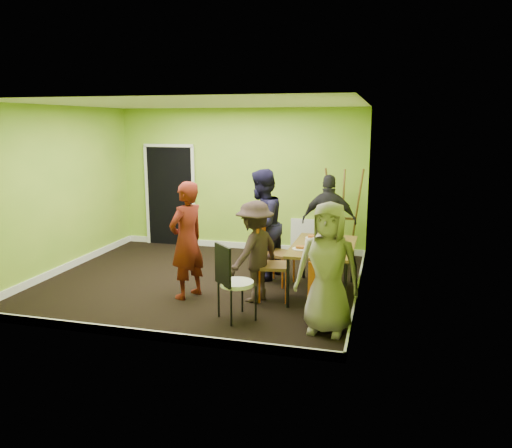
{
  "coord_description": "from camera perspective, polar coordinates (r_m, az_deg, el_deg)",
  "views": [
    {
      "loc": [
        2.82,
        -7.24,
        2.52
      ],
      "look_at": [
        0.92,
        0.0,
        0.99
      ],
      "focal_mm": 35.0,
      "sensor_mm": 36.0,
      "label": 1
    }
  ],
  "objects": [
    {
      "name": "ground",
      "position": [
        8.17,
        -6.3,
        -6.51
      ],
      "size": [
        5.0,
        5.0,
        0.0
      ],
      "primitive_type": "plane",
      "color": "black",
      "rests_on": "ground"
    },
    {
      "name": "room_walls",
      "position": [
        7.97,
        -6.51,
        0.37
      ],
      "size": [
        5.04,
        4.54,
        2.82
      ],
      "color": "#7FB32E",
      "rests_on": "ground"
    },
    {
      "name": "dining_table",
      "position": [
        7.41,
        7.68,
        -2.83
      ],
      "size": [
        0.9,
        1.5,
        0.75
      ],
      "color": "black",
      "rests_on": "ground"
    },
    {
      "name": "chair_left_far",
      "position": [
        7.91,
        2.01,
        -2.56
      ],
      "size": [
        0.55,
        0.55,
        1.06
      ],
      "rotation": [
        0.0,
        0.0,
        -1.88
      ],
      "color": "#CD5213",
      "rests_on": "ground"
    },
    {
      "name": "chair_left_near",
      "position": [
        7.17,
        1.33,
        -3.95
      ],
      "size": [
        0.51,
        0.51,
        1.08
      ],
      "rotation": [
        0.0,
        0.0,
        -1.42
      ],
      "color": "#CD5213",
      "rests_on": "ground"
    },
    {
      "name": "chair_back_end",
      "position": [
        8.79,
        8.16,
        -0.8
      ],
      "size": [
        0.42,
        0.49,
        0.93
      ],
      "rotation": [
        0.0,
        0.0,
        3.03
      ],
      "color": "#CD5213",
      "rests_on": "ground"
    },
    {
      "name": "chair_front_end",
      "position": [
        6.32,
        7.64,
        -7.45
      ],
      "size": [
        0.38,
        0.38,
        0.85
      ],
      "rotation": [
        0.0,
        0.0,
        -0.1
      ],
      "color": "#CD5213",
      "rests_on": "ground"
    },
    {
      "name": "chair_bentwood",
      "position": [
        6.42,
        -2.78,
        -6.24
      ],
      "size": [
        0.56,
        0.56,
        1.01
      ],
      "rotation": [
        0.0,
        0.0,
        -0.78
      ],
      "color": "black",
      "rests_on": "ground"
    },
    {
      "name": "easel",
      "position": [
        9.14,
        9.94,
        0.88
      ],
      "size": [
        0.7,
        0.65,
        1.74
      ],
      "color": "brown",
      "rests_on": "ground"
    },
    {
      "name": "plate_near_left",
      "position": [
        7.81,
        6.46,
        -1.59
      ],
      "size": [
        0.22,
        0.22,
        0.01
      ],
      "primitive_type": "cylinder",
      "color": "white",
      "rests_on": "dining_table"
    },
    {
      "name": "plate_near_right",
      "position": [
        7.13,
        5.13,
        -2.84
      ],
      "size": [
        0.24,
        0.24,
        0.01
      ],
      "primitive_type": "cylinder",
      "color": "white",
      "rests_on": "dining_table"
    },
    {
      "name": "plate_far_back",
      "position": [
        7.96,
        7.73,
        -1.38
      ],
      "size": [
        0.25,
        0.25,
        0.01
      ],
      "primitive_type": "cylinder",
      "color": "white",
      "rests_on": "dining_table"
    },
    {
      "name": "plate_far_front",
      "position": [
        6.8,
        7.37,
        -3.59
      ],
      "size": [
        0.23,
        0.23,
        0.01
      ],
      "primitive_type": "cylinder",
      "color": "white",
      "rests_on": "dining_table"
    },
    {
      "name": "plate_wall_back",
      "position": [
        7.48,
        9.75,
        -2.27
      ],
      "size": [
        0.25,
        0.25,
        0.01
      ],
      "primitive_type": "cylinder",
      "color": "white",
      "rests_on": "dining_table"
    },
    {
      "name": "plate_wall_front",
      "position": [
        7.21,
        9.9,
        -2.8
      ],
      "size": [
        0.21,
        0.21,
        0.01
      ],
      "primitive_type": "cylinder",
      "color": "white",
      "rests_on": "dining_table"
    },
    {
      "name": "thermos",
      "position": [
        7.34,
        7.12,
        -1.59
      ],
      "size": [
        0.07,
        0.07,
        0.23
      ],
      "primitive_type": "cylinder",
      "color": "white",
      "rests_on": "dining_table"
    },
    {
      "name": "blue_bottle",
      "position": [
        7.0,
        9.74,
        -2.43
      ],
      "size": [
        0.08,
        0.08,
        0.2
      ],
      "primitive_type": "cylinder",
      "color": "blue",
      "rests_on": "dining_table"
    },
    {
      "name": "orange_bottle",
      "position": [
        7.53,
        7.55,
        -1.87
      ],
      "size": [
        0.04,
        0.04,
        0.07
      ],
      "primitive_type": "cylinder",
      "color": "#CD5213",
      "rests_on": "dining_table"
    },
    {
      "name": "glass_mid",
      "position": [
        7.58,
        7.05,
        -1.65
      ],
      "size": [
        0.06,
        0.06,
        0.1
      ],
      "primitive_type": "cylinder",
      "color": "black",
      "rests_on": "dining_table"
    },
    {
      "name": "glass_back",
      "position": [
        7.78,
        9.29,
        -1.42
      ],
      "size": [
        0.06,
        0.06,
        0.09
      ],
      "primitive_type": "cylinder",
      "color": "black",
      "rests_on": "dining_table"
    },
    {
      "name": "glass_front",
      "position": [
        6.89,
        7.96,
        -3.08
      ],
      "size": [
        0.07,
        0.07,
        0.09
      ],
      "primitive_type": "cylinder",
      "color": "black",
      "rests_on": "dining_table"
    },
    {
      "name": "cup_a",
      "position": [
        7.26,
        6.16,
        -2.21
      ],
      "size": [
        0.14,
        0.14,
        0.11
      ],
      "primitive_type": "imported",
      "color": "white",
      "rests_on": "dining_table"
    },
    {
      "name": "cup_b",
      "position": [
        7.38,
        9.02,
        -2.09
      ],
      "size": [
        0.11,
        0.11,
        0.1
      ],
      "primitive_type": "imported",
      "color": "white",
      "rests_on": "dining_table"
    },
    {
      "name": "person_standing",
      "position": [
        7.25,
        -7.91,
        -1.86
      ],
      "size": [
        0.62,
        0.73,
        1.71
      ],
      "primitive_type": "imported",
      "rotation": [
        0.0,
        0.0,
        -1.97
      ],
      "color": "#5A170F",
      "rests_on": "ground"
    },
    {
      "name": "person_left_far",
      "position": [
        8.04,
        0.64,
        -0.11
      ],
      "size": [
        0.82,
        0.98,
        1.8
      ],
      "primitive_type": "imported",
      "rotation": [
        0.0,
        0.0,
        -1.75
      ],
      "color": "black",
      "rests_on": "ground"
    },
    {
      "name": "person_left_near",
      "position": [
        7.07,
        -0.14,
        -3.17
      ],
      "size": [
        0.87,
        1.08,
        1.45
      ],
      "primitive_type": "imported",
      "rotation": [
        0.0,
        0.0,
        -1.99
      ],
      "color": "#2E201E",
      "rests_on": "ground"
    },
    {
      "name": "person_back_end",
      "position": [
        8.89,
        8.34,
        0.36
      ],
      "size": [
        0.97,
        0.43,
        1.63
      ],
      "primitive_type": "imported",
      "rotation": [
        0.0,
        0.0,
        3.18
      ],
      "color": "black",
      "rests_on": "ground"
    },
    {
      "name": "person_front_end",
      "position": [
        6.06,
        8.23,
        -5.01
      ],
      "size": [
        0.84,
        0.59,
        1.61
      ],
      "primitive_type": "imported",
      "rotation": [
        0.0,
        0.0,
        -0.1
      ],
      "color": "gray",
      "rests_on": "ground"
    }
  ]
}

